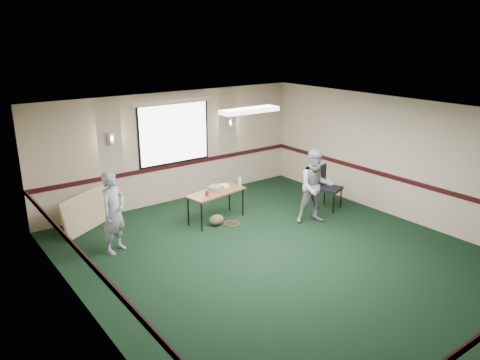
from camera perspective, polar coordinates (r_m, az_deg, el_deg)
ground at (r=8.90m, az=5.06°, el=-9.43°), size 8.00×8.00×0.00m
room_shell at (r=9.93m, az=-2.84°, el=3.24°), size 8.00×8.02×8.00m
folding_table at (r=10.32m, az=-2.94°, el=-1.67°), size 1.44×0.77×0.68m
projector at (r=10.38m, az=-2.98°, el=-1.00°), size 0.37×0.35×0.10m
game_console at (r=10.60m, az=-2.06°, el=-0.70°), size 0.24×0.21×0.05m
red_cup at (r=10.03m, az=-4.04°, el=-1.62°), size 0.08×0.08×0.12m
water_bottle at (r=10.57m, az=-0.01°, el=-0.27°), size 0.07×0.07×0.22m
duffel_bag at (r=10.25m, az=-2.90°, el=-4.89°), size 0.39×0.32×0.24m
cable_coil at (r=10.36m, az=-0.99°, el=-5.30°), size 0.40×0.40×0.02m
folded_table at (r=10.55m, az=-17.92°, el=-3.47°), size 1.45×1.01×0.80m
conference_chair at (r=11.27m, az=10.41°, el=-0.45°), size 0.64×0.66×1.03m
person_left at (r=9.13m, az=-15.14°, el=-3.84°), size 0.69×0.62×1.59m
person_right at (r=10.31m, az=9.20°, el=-0.81°), size 0.99×0.91×1.64m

